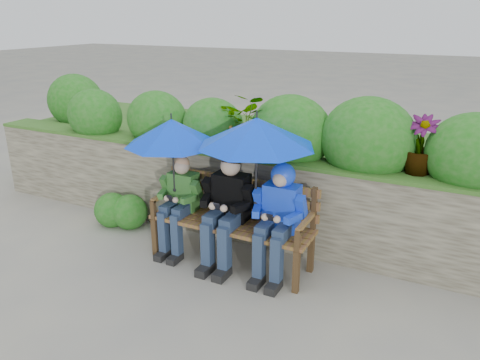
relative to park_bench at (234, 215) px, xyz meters
The scene contains 8 objects.
ground 0.56m from the park_bench, 58.14° to the right, with size 60.00×60.00×0.00m, color slate.
garden_backdrop 1.43m from the park_bench, 83.34° to the left, with size 8.00×2.87×1.83m.
park_bench is the anchor object (origin of this frame).
boy_left 0.64m from the park_bench, behind, with size 0.46×0.54×1.08m.
boy_middle 0.17m from the park_bench, 112.67° to the right, with size 0.55×0.63×1.19m.
boy_right 0.55m from the park_bench, ahead, with size 0.52×0.63×1.16m.
umbrella_left 1.08m from the park_bench, behind, with size 1.00×1.00×0.86m.
umbrella_right 0.97m from the park_bench, 12.33° to the right, with size 1.15×1.15×0.94m.
Camera 1 is at (1.95, -3.80, 2.49)m, focal length 35.00 mm.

